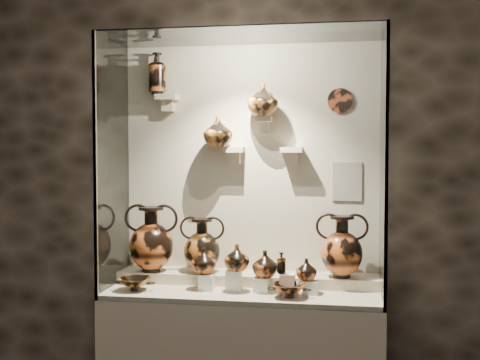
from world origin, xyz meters
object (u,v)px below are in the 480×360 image
Objects in this scene: amphora_right at (342,246)px; lekythos_tall at (157,71)px; jug_e at (306,269)px; kylix_left at (135,283)px; amphora_mid at (202,245)px; jug_a at (204,261)px; ovoid_vase_a at (218,132)px; amphora_left at (151,239)px; jug_b at (237,257)px; kylix_right at (289,289)px; ovoid_vase_b at (263,100)px; jug_c at (265,264)px; lekythos_small at (281,262)px.

lekythos_tall is (-1.22, 0.09, 1.13)m from amphora_right.
kylix_left is at bearing -159.55° from jug_e.
amphora_mid is 1.19m from lekythos_tall.
jug_a is at bearing -157.84° from amphora_right.
ovoid_vase_a is (0.46, 0.33, 0.94)m from kylix_left.
ovoid_vase_a reaches higher than jug_e.
amphora_left is 2.15× the size of ovoid_vase_a.
jug_b is 0.66× the size of kylix_left.
jug_e is 0.42× the size of lekythos_tall.
jug_a reaches higher than jug_e.
kylix_left is at bearing -147.40° from jug_a.
jug_b is at bearing 140.65° from kylix_right.
amphora_left is 1.04m from jug_e.
ovoid_vase_a is (0.05, 0.23, 0.81)m from jug_a.
amphora_right is 1.06m from ovoid_vase_b.
amphora_left is 2.66× the size of jug_b.
amphora_left is at bearing -168.38° from amphora_right.
amphora_right reaches higher than jug_e.
jug_e is at bearing 19.34° from jug_a.
lekythos_tall is (-0.76, 0.26, 1.22)m from jug_c.
amphora_right is at bearing 6.95° from amphora_mid.
ovoid_vase_b is at bearing 52.98° from jug_a.
lekythos_tall is (-0.32, 0.08, 1.15)m from amphora_mid.
amphora_right is at bearing 19.23° from kylix_right.
jug_a is at bearing -140.75° from ovoid_vase_b.
ovoid_vase_b is at bearing 83.15° from jug_c.
jug_c is (0.44, -0.18, -0.08)m from amphora_mid.
kylix_left is at bearing 174.40° from lekythos_small.
kylix_left is at bearing -100.21° from lekythos_tall.
lekythos_tall reaches higher than kylix_right.
amphora_left reaches higher than jug_b.
ovoid_vase_a is at bearing -175.03° from ovoid_vase_b.
amphora_mid is at bearing -168.19° from ovoid_vase_b.
lekythos_small is at bearing -54.32° from ovoid_vase_b.
amphora_right is 0.47m from kylix_right.
jug_a is 1.09m from ovoid_vase_b.
jug_b is 0.38m from kylix_right.
kylix_left is at bearing -101.44° from amphora_left.
ovoid_vase_a is (0.43, 0.08, 0.70)m from amphora_left.
ovoid_vase_a is (-0.34, 0.23, 0.82)m from jug_c.
amphora_left reaches higher than kylix_left.
jug_c reaches higher than kylix_left.
kylix_right is at bearing -18.94° from kylix_left.
amphora_mid is 1.02m from ovoid_vase_b.
kylix_right is at bearing -21.70° from amphora_left.
kylix_right is at bearing 7.09° from jug_a.
ovoid_vase_a reaches higher than kylix_left.
ovoid_vase_b is at bearing -175.54° from amphora_right.
jug_b is at bearing -30.38° from amphora_mid.
amphora_right is 2.41× the size of jug_a.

